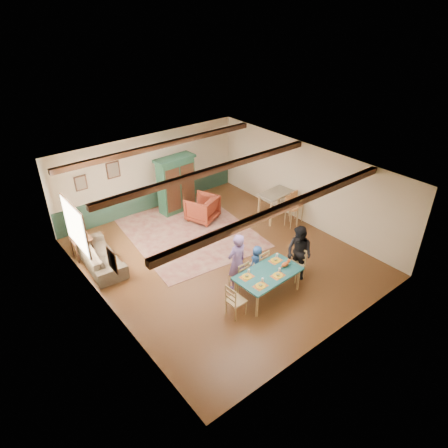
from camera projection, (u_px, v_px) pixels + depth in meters
floor at (221, 257)px, 11.78m from camera, size 8.00×8.00×0.00m
wall_back at (150, 173)px, 13.80m from camera, size 7.00×0.02×2.70m
wall_left at (102, 263)px, 9.21m from camera, size 0.02×8.00×2.70m
wall_right at (305, 184)px, 12.98m from camera, size 0.02×8.00×2.70m
ceiling at (221, 172)px, 10.42m from camera, size 7.00×8.00×0.02m
wainscot_back at (152, 196)px, 14.24m from camera, size 6.95×0.03×0.90m
ceiling_beam_front at (285, 207)px, 8.91m from camera, size 6.95×0.16×0.16m
ceiling_beam_mid at (212, 170)px, 10.73m from camera, size 6.95×0.16×0.16m
ceiling_beam_back at (162, 145)px, 12.48m from camera, size 6.95×0.16×0.16m
window_left at (75, 226)px, 10.27m from camera, size 0.06×1.60×1.30m
picture_left_wall at (112, 260)px, 8.62m from camera, size 0.04×0.42×0.52m
picture_back_a at (113, 170)px, 12.85m from camera, size 0.45×0.04×0.55m
picture_back_b at (81, 183)px, 12.33m from camera, size 0.38×0.04×0.48m
dining_table at (267, 284)px, 10.12m from camera, size 1.73×1.01×0.71m
dining_chair_far_left at (239, 275)px, 10.30m from camera, size 0.41×0.43×0.89m
dining_chair_far_right at (259, 263)px, 10.73m from camera, size 0.41×0.43×0.89m
dining_chair_end_left at (236, 300)px, 9.46m from camera, size 0.43×0.41×0.89m
dining_chair_end_right at (296, 264)px, 10.69m from camera, size 0.43×0.41×0.89m
person_man at (237, 262)px, 10.17m from camera, size 0.61×0.41×1.62m
person_woman at (299, 253)px, 10.58m from camera, size 0.62×0.78×1.55m
person_child at (257, 261)px, 10.77m from camera, size 0.47×0.32×0.95m
cat at (285, 264)px, 10.14m from camera, size 0.34×0.15×0.17m
place_setting_near_left at (261, 284)px, 9.47m from camera, size 0.39×0.30×0.11m
place_setting_near_center at (278, 274)px, 9.82m from camera, size 0.39×0.30×0.11m
place_setting_far_left at (247, 275)px, 9.78m from camera, size 0.39×0.30×0.11m
place_setting_far_right at (276, 259)px, 10.37m from camera, size 0.39×0.30×0.11m
area_rug at (190, 232)px, 12.96m from camera, size 4.03×4.64×0.01m
armoire at (176, 184)px, 13.81m from camera, size 1.44×0.64×1.99m
armchair at (202, 208)px, 13.50m from camera, size 1.21×1.22×0.86m
sofa at (100, 256)px, 11.28m from camera, size 1.01×2.22×0.63m
end_table at (82, 247)px, 11.62m from camera, size 0.56×0.56×0.66m
table_lamp at (78, 229)px, 11.30m from camera, size 0.34×0.34×0.61m
counter_table at (275, 206)px, 13.54m from camera, size 1.22×0.76×0.98m
bar_stool_left at (292, 212)px, 13.05m from camera, size 0.42×0.45×1.09m
bar_stool_right at (297, 208)px, 13.30m from camera, size 0.41×0.45×1.08m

